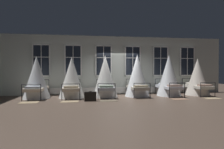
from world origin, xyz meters
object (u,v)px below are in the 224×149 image
at_px(cot_fourth, 137,76).
at_px(cot_fifth, 169,76).
at_px(cot_first, 37,78).
at_px(cot_second, 72,78).
at_px(cot_third, 105,77).
at_px(cot_sixth, 197,77).
at_px(suitcase_dark, 90,96).

xyz_separation_m(cot_fourth, cot_fifth, (1.86, -0.02, 0.01)).
bearing_deg(cot_first, cot_second, -89.30).
height_order(cot_third, cot_fourth, cot_fourth).
bearing_deg(cot_fourth, cot_sixth, -89.02).
distance_m(cot_fifth, suitcase_dark, 4.77).
bearing_deg(suitcase_dark, cot_sixth, 13.97).
relative_size(cot_sixth, suitcase_dark, 3.81).
distance_m(cot_fifth, cot_sixth, 1.81).
bearing_deg(suitcase_dark, cot_third, 59.66).
distance_m(cot_fourth, cot_fifth, 1.86).
height_order(cot_second, cot_fourth, cot_fourth).
height_order(cot_first, cot_third, cot_third).
distance_m(cot_first, cot_sixth, 9.04).
xyz_separation_m(cot_third, cot_fifth, (3.66, -0.03, 0.05)).
height_order(cot_first, suitcase_dark, cot_first).
bearing_deg(cot_second, cot_first, 88.63).
bearing_deg(cot_sixth, cot_second, 89.64).
bearing_deg(cot_fourth, cot_first, 90.60).
distance_m(cot_second, cot_fourth, 3.59).
distance_m(cot_first, cot_second, 1.79).
distance_m(cot_second, suitcase_dark, 1.82).
height_order(cot_fourth, suitcase_dark, cot_fourth).
height_order(cot_third, cot_fifth, cot_fifth).
relative_size(cot_fourth, cot_sixth, 1.08).
bearing_deg(cot_fourth, cot_fifth, -90.13).
bearing_deg(cot_second, cot_third, -91.24).
xyz_separation_m(cot_second, suitcase_dark, (0.96, -1.31, -0.82)).
xyz_separation_m(cot_second, cot_sixth, (7.26, 0.04, -0.00)).
relative_size(cot_first, cot_fifth, 0.93).
xyz_separation_m(cot_fourth, suitcase_dark, (-2.64, -1.32, -0.90)).
bearing_deg(cot_sixth, cot_first, 89.63).
height_order(cot_first, cot_second, cot_first).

